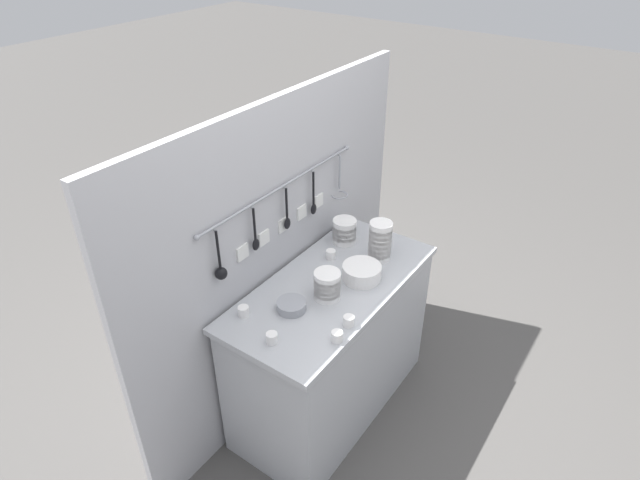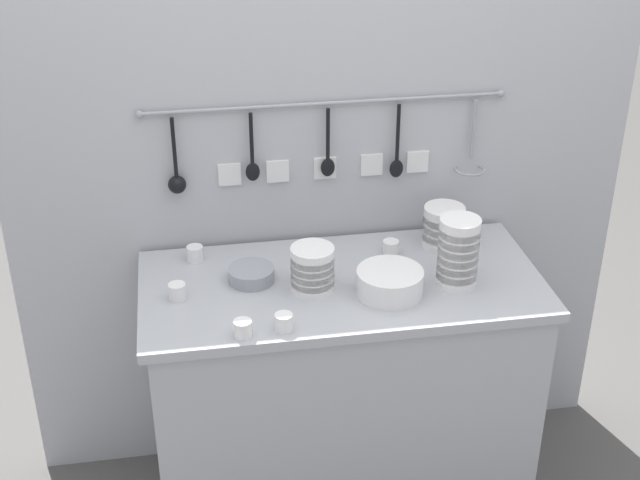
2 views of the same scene
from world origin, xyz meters
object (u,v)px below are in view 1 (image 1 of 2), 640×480
(cup_front_left, at_px, (337,336))
(cup_edge_far, at_px, (331,254))
(bowl_stack_wide_centre, at_px, (344,231))
(cup_edge_near, at_px, (244,311))
(bowl_stack_tall_left, at_px, (327,285))
(bowl_stack_nested_right, at_px, (380,241))
(cup_by_caddy, at_px, (272,338))
(cup_back_right, at_px, (349,321))
(steel_mixing_bowl, at_px, (291,306))
(plate_stack, at_px, (362,272))

(cup_front_left, bearing_deg, cup_edge_far, 36.66)
(bowl_stack_wide_centre, bearing_deg, cup_edge_near, 177.44)
(bowl_stack_tall_left, relative_size, cup_edge_far, 2.79)
(bowl_stack_nested_right, height_order, cup_by_caddy, bowl_stack_nested_right)
(cup_edge_far, bearing_deg, cup_edge_near, 173.73)
(cup_by_caddy, height_order, cup_front_left, same)
(bowl_stack_wide_centre, relative_size, cup_edge_far, 2.70)
(bowl_stack_tall_left, distance_m, cup_edge_near, 0.41)
(bowl_stack_tall_left, bearing_deg, cup_back_right, -119.88)
(cup_back_right, distance_m, cup_edge_near, 0.48)
(cup_back_right, bearing_deg, bowl_stack_wide_centre, 34.71)
(bowl_stack_tall_left, bearing_deg, bowl_stack_nested_right, -5.40)
(cup_by_caddy, xyz_separation_m, cup_front_left, (0.17, -0.22, 0.00))
(bowl_stack_wide_centre, distance_m, bowl_stack_nested_right, 0.24)
(steel_mixing_bowl, distance_m, cup_by_caddy, 0.23)
(cup_edge_far, bearing_deg, cup_front_left, -143.34)
(bowl_stack_nested_right, bearing_deg, cup_front_left, -165.71)
(bowl_stack_wide_centre, bearing_deg, bowl_stack_nested_right, -97.10)
(bowl_stack_wide_centre, relative_size, cup_by_caddy, 2.70)
(plate_stack, relative_size, cup_edge_far, 3.88)
(plate_stack, bearing_deg, bowl_stack_wide_centre, 47.40)
(plate_stack, relative_size, cup_back_right, 3.88)
(bowl_stack_tall_left, relative_size, cup_edge_near, 2.79)
(cup_edge_far, bearing_deg, cup_by_caddy, -167.34)
(cup_front_left, distance_m, cup_edge_far, 0.62)
(bowl_stack_wide_centre, distance_m, steel_mixing_bowl, 0.63)
(bowl_stack_wide_centre, distance_m, cup_edge_far, 0.18)
(bowl_stack_tall_left, bearing_deg, plate_stack, -14.93)
(bowl_stack_tall_left, height_order, cup_back_right, bowl_stack_tall_left)
(bowl_stack_wide_centre, xyz_separation_m, plate_stack, (-0.23, -0.26, -0.03))
(cup_edge_near, bearing_deg, bowl_stack_wide_centre, -2.56)
(bowl_stack_wide_centre, xyz_separation_m, steel_mixing_bowl, (-0.62, -0.12, -0.05))
(bowl_stack_nested_right, height_order, cup_back_right, bowl_stack_nested_right)
(bowl_stack_tall_left, xyz_separation_m, cup_edge_far, (0.27, 0.17, -0.05))
(steel_mixing_bowl, distance_m, cup_back_right, 0.28)
(bowl_stack_wide_centre, height_order, plate_stack, bowl_stack_wide_centre)
(steel_mixing_bowl, height_order, cup_by_caddy, cup_by_caddy)
(cup_back_right, xyz_separation_m, cup_edge_near, (-0.22, 0.42, 0.00))
(plate_stack, bearing_deg, cup_edge_near, 152.03)
(cup_by_caddy, xyz_separation_m, cup_edge_near, (0.06, 0.22, 0.00))
(plate_stack, height_order, cup_edge_near, plate_stack)
(bowl_stack_nested_right, bearing_deg, cup_edge_far, 125.60)
(cup_by_caddy, bearing_deg, cup_edge_near, 74.34)
(bowl_stack_wide_centre, relative_size, steel_mixing_bowl, 0.98)
(bowl_stack_wide_centre, xyz_separation_m, cup_by_caddy, (-0.84, -0.18, -0.04))
(plate_stack, distance_m, cup_edge_near, 0.62)
(bowl_stack_tall_left, bearing_deg, cup_edge_far, 31.15)
(bowl_stack_nested_right, bearing_deg, bowl_stack_wide_centre, 82.90)
(bowl_stack_tall_left, relative_size, cup_back_right, 2.79)
(bowl_stack_nested_right, height_order, cup_edge_near, bowl_stack_nested_right)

